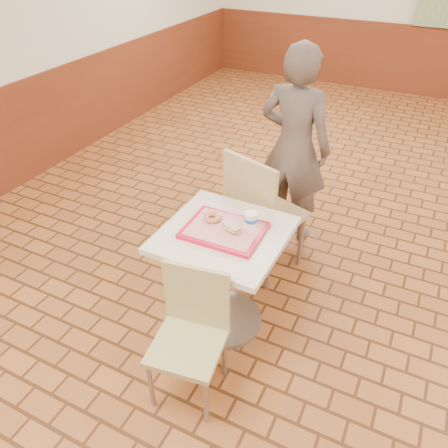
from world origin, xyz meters
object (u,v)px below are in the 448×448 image
at_px(main_table, 224,264).
at_px(chair_main_back, 260,210).
at_px(serving_tray, 224,230).
at_px(ring_donut, 212,217).
at_px(long_john_donut, 231,228).
at_px(paper_cup, 251,220).
at_px(chair_main_front, 191,329).
at_px(customer, 294,147).

height_order(main_table, chair_main_back, chair_main_back).
distance_m(serving_tray, ring_donut, 0.12).
height_order(ring_donut, long_john_donut, long_john_donut).
bearing_deg(main_table, paper_cup, 32.00).
bearing_deg(paper_cup, main_table, -148.00).
bearing_deg(ring_donut, chair_main_front, -74.68).
bearing_deg(customer, paper_cup, 100.01).
distance_m(chair_main_back, serving_tray, 0.64).
distance_m(chair_main_back, long_john_donut, 0.66).
distance_m(long_john_donut, paper_cup, 0.13).
bearing_deg(ring_donut, long_john_donut, -18.32).
bearing_deg(main_table, ring_donut, 155.23).
height_order(chair_main_front, customer, customer).
distance_m(chair_main_front, customer, 1.76).
height_order(serving_tray, ring_donut, ring_donut).
xyz_separation_m(serving_tray, long_john_donut, (0.04, -0.00, 0.03)).
relative_size(chair_main_back, customer, 0.63).
relative_size(customer, ring_donut, 14.85).
xyz_separation_m(main_table, ring_donut, (-0.10, 0.05, 0.30)).
bearing_deg(chair_main_back, main_table, 109.34).
height_order(main_table, long_john_donut, long_john_donut).
relative_size(chair_main_front, serving_tray, 1.78).
relative_size(main_table, ring_donut, 7.02).
bearing_deg(chair_main_front, main_table, 86.97).
bearing_deg(chair_main_front, long_john_donut, 82.00).
xyz_separation_m(customer, serving_tray, (-0.03, -1.21, -0.03)).
height_order(chair_main_front, ring_donut, ring_donut).
bearing_deg(long_john_donut, main_table, 178.43).
xyz_separation_m(main_table, customer, (0.03, 1.21, 0.30)).
bearing_deg(serving_tray, chair_main_back, 90.78).
bearing_deg(ring_donut, main_table, -24.77).
xyz_separation_m(serving_tray, paper_cup, (0.14, 0.09, 0.07)).
height_order(ring_donut, paper_cup, paper_cup).
bearing_deg(chair_main_front, customer, 82.19).
relative_size(chair_main_front, ring_donut, 7.51).
height_order(customer, serving_tray, customer).
xyz_separation_m(chair_main_back, serving_tray, (0.01, -0.61, 0.22)).
xyz_separation_m(customer, long_john_donut, (0.02, -1.21, 0.00)).
bearing_deg(paper_cup, ring_donut, -171.10).
distance_m(chair_main_back, ring_donut, 0.62).
distance_m(chair_main_front, long_john_donut, 0.62).
xyz_separation_m(chair_main_front, paper_cup, (0.09, 0.60, 0.39)).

